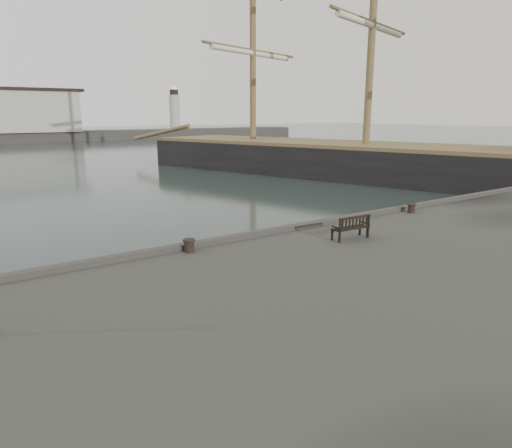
% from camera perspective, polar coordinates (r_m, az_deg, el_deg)
% --- Properties ---
extents(ground, '(400.00, 400.00, 0.00)m').
position_cam_1_polar(ground, '(16.92, 3.05, -5.95)').
color(ground, black).
rests_on(ground, ground).
extents(bench, '(1.39, 0.55, 0.78)m').
position_cam_1_polar(bench, '(15.62, 11.74, -0.94)').
color(bench, black).
rests_on(bench, quay).
extents(bollard_left, '(0.41, 0.41, 0.40)m').
position_cam_1_polar(bollard_left, '(14.02, -8.34, -2.69)').
color(bollard_left, black).
rests_on(bollard_left, quay).
extents(bollard_right, '(0.46, 0.46, 0.39)m').
position_cam_1_polar(bollard_right, '(20.46, 18.85, 1.88)').
color(bollard_right, black).
rests_on(bollard_right, quay).
extents(tall_ship_main, '(22.99, 46.49, 34.43)m').
position_cam_1_polar(tall_ship_main, '(42.90, 13.40, 6.84)').
color(tall_ship_main, black).
rests_on(tall_ship_main, ground).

